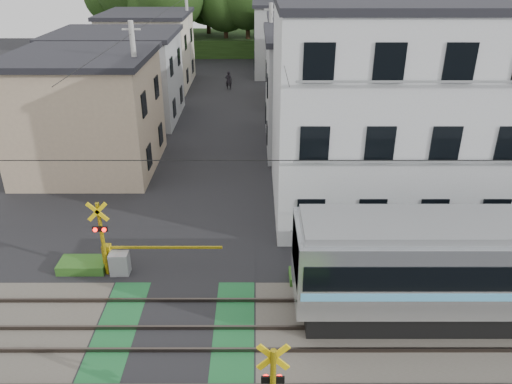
{
  "coord_description": "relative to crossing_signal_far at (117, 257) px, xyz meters",
  "views": [
    {
      "loc": [
        2.6,
        -12.04,
        11.02
      ],
      "look_at": [
        2.62,
        5.0,
        2.75
      ],
      "focal_mm": 35.0,
      "sensor_mm": 36.0,
      "label": 1
    }
  ],
  "objects": [
    {
      "name": "ground",
      "position": [
        2.59,
        -3.65,
        -0.71
      ],
      "size": [
        120.0,
        120.0,
        0.0
      ],
      "primitive_type": "plane",
      "color": "black"
    },
    {
      "name": "track_bed",
      "position": [
        2.59,
        -3.65,
        -0.67
      ],
      "size": [
        120.0,
        120.0,
        0.14
      ],
      "color": "#47423A",
      "rests_on": "ground"
    },
    {
      "name": "crossing_signal_far",
      "position": [
        0.0,
        0.0,
        0.0
      ],
      "size": [
        4.74,
        0.65,
        3.09
      ],
      "color": "yellow",
      "rests_on": "ground"
    },
    {
      "name": "apartment_block",
      "position": [
        11.09,
        5.84,
        3.94
      ],
      "size": [
        10.2,
        8.36,
        9.3
      ],
      "color": "silver",
      "rests_on": "ground"
    },
    {
      "name": "houses_row",
      "position": [
        2.84,
        22.27,
        2.53
      ],
      "size": [
        22.07,
        31.35,
        6.8
      ],
      "color": "tan",
      "rests_on": "ground"
    },
    {
      "name": "tree_hill",
      "position": [
        3.04,
        44.08,
        5.02
      ],
      "size": [
        40.0,
        13.64,
        11.11
      ],
      "color": "#203C14",
      "rests_on": "ground"
    },
    {
      "name": "catenary",
      "position": [
        8.59,
        -3.62,
        2.98
      ],
      "size": [
        60.0,
        5.04,
        7.0
      ],
      "color": "#2D2D33",
      "rests_on": "ground"
    },
    {
      "name": "utility_poles",
      "position": [
        1.53,
        19.35,
        3.37
      ],
      "size": [
        7.9,
        42.0,
        8.0
      ],
      "color": "#A5A5A0",
      "rests_on": "ground"
    },
    {
      "name": "pedestrian",
      "position": [
        2.82,
        27.74,
        0.09
      ],
      "size": [
        0.59,
        0.39,
        1.6
      ],
      "primitive_type": "imported",
      "rotation": [
        0.0,
        0.0,
        3.13
      ],
      "color": "black",
      "rests_on": "ground"
    },
    {
      "name": "weed_patches",
      "position": [
        4.34,
        -3.74,
        -0.53
      ],
      "size": [
        10.25,
        8.8,
        0.4
      ],
      "color": "#2D5E1E",
      "rests_on": "ground"
    }
  ]
}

